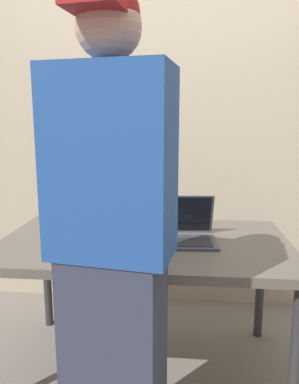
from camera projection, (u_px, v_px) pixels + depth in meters
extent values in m
plane|color=slate|center=(144.00, 366.00, 2.03)|extent=(8.00, 8.00, 0.00)
cube|color=#56514C|center=(144.00, 244.00, 1.90)|extent=(1.47, 0.86, 0.04)
cylinder|color=#2D2D30|center=(295.00, 361.00, 1.54)|extent=(0.05, 0.05, 0.68)
cylinder|color=#2D2D30|center=(47.00, 276.00, 2.39)|extent=(0.05, 0.05, 0.68)
cylinder|color=#2D2D30|center=(260.00, 284.00, 2.26)|extent=(0.05, 0.05, 0.68)
cube|color=#383D4C|center=(181.00, 243.00, 1.83)|extent=(0.37, 0.25, 0.01)
cube|color=#232326|center=(181.00, 242.00, 1.81)|extent=(0.31, 0.16, 0.00)
cube|color=#383D4C|center=(179.00, 214.00, 1.95)|extent=(0.36, 0.10, 0.21)
cube|color=black|center=(179.00, 214.00, 1.95)|extent=(0.33, 0.09, 0.19)
cylinder|color=#1E5123|center=(116.00, 217.00, 1.96)|extent=(0.07, 0.07, 0.20)
cone|color=#1E5123|center=(116.00, 196.00, 1.94)|extent=(0.07, 0.07, 0.03)
cylinder|color=#1E5123|center=(116.00, 187.00, 1.93)|extent=(0.03, 0.03, 0.07)
cylinder|color=#BFB74C|center=(116.00, 178.00, 1.92)|extent=(0.03, 0.03, 0.01)
cylinder|color=#7ED73F|center=(116.00, 215.00, 1.96)|extent=(0.08, 0.08, 0.07)
cylinder|color=#472B14|center=(93.00, 219.00, 1.93)|extent=(0.07, 0.07, 0.19)
cone|color=#472B14|center=(93.00, 199.00, 1.91)|extent=(0.07, 0.07, 0.03)
cylinder|color=#472B14|center=(93.00, 190.00, 1.90)|extent=(0.03, 0.03, 0.07)
cylinder|color=#BFB74C|center=(92.00, 182.00, 1.89)|extent=(0.04, 0.04, 0.01)
cylinder|color=#E193E2|center=(93.00, 217.00, 1.93)|extent=(0.07, 0.07, 0.07)
cylinder|color=brown|center=(97.00, 215.00, 2.00)|extent=(0.07, 0.07, 0.20)
cone|color=brown|center=(97.00, 195.00, 1.98)|extent=(0.07, 0.07, 0.02)
cylinder|color=brown|center=(97.00, 185.00, 1.97)|extent=(0.03, 0.03, 0.08)
cylinder|color=#BFB74C|center=(96.00, 177.00, 1.97)|extent=(0.03, 0.03, 0.01)
cylinder|color=#7BCD37|center=(97.00, 213.00, 2.00)|extent=(0.07, 0.07, 0.07)
cube|color=#2D3347|center=(115.00, 372.00, 1.32)|extent=(0.36, 0.28, 0.88)
cube|color=#1E4793|center=(111.00, 164.00, 1.18)|extent=(0.43, 0.29, 0.61)
sphere|color=tan|center=(109.00, 27.00, 1.10)|extent=(0.20, 0.20, 0.20)
sphere|color=maroon|center=(108.00, 14.00, 1.09)|extent=(0.19, 0.19, 0.19)
cube|color=maroon|center=(93.00, 6.00, 0.99)|extent=(0.18, 0.13, 0.01)
cube|color=tan|center=(157.00, 125.00, 2.62)|extent=(6.00, 0.10, 2.60)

